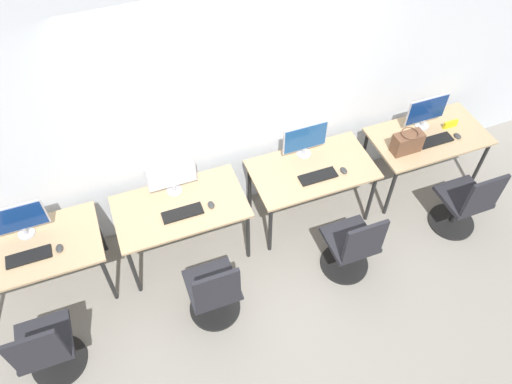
# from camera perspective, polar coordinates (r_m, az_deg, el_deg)

# --- Properties ---
(ground_plane) EXTENTS (20.00, 20.00, 0.00)m
(ground_plane) POSITION_cam_1_polar(r_m,az_deg,el_deg) (5.15, 0.55, -7.32)
(ground_plane) COLOR gray
(wall_back) EXTENTS (12.00, 0.05, 2.80)m
(wall_back) POSITION_cam_1_polar(r_m,az_deg,el_deg) (4.61, -3.02, 10.40)
(wall_back) COLOR silver
(wall_back) RESTS_ON ground_plane
(desk_far_left) EXTENTS (1.22, 0.69, 0.71)m
(desk_far_left) POSITION_cam_1_polar(r_m,az_deg,el_deg) (4.82, -24.29, -6.44)
(desk_far_left) COLOR tan
(desk_far_left) RESTS_ON ground_plane
(monitor_far_left) EXTENTS (0.46, 0.15, 0.38)m
(monitor_far_left) POSITION_cam_1_polar(r_m,az_deg,el_deg) (4.72, -25.50, -2.88)
(monitor_far_left) COLOR #B2B2B7
(monitor_far_left) RESTS_ON desk_far_left
(keyboard_far_left) EXTENTS (0.38, 0.13, 0.02)m
(keyboard_far_left) POSITION_cam_1_polar(r_m,az_deg,el_deg) (4.70, -24.53, -6.75)
(keyboard_far_left) COLOR black
(keyboard_far_left) RESTS_ON desk_far_left
(mouse_far_left) EXTENTS (0.06, 0.09, 0.03)m
(mouse_far_left) POSITION_cam_1_polar(r_m,az_deg,el_deg) (4.64, -21.56, -6.00)
(mouse_far_left) COLOR #333333
(mouse_far_left) RESTS_ON desk_far_left
(office_chair_far_left) EXTENTS (0.48, 0.48, 0.90)m
(office_chair_far_left) POSITION_cam_1_polar(r_m,az_deg,el_deg) (4.61, -22.74, -16.36)
(office_chair_far_left) COLOR black
(office_chair_far_left) RESTS_ON ground_plane
(desk_left) EXTENTS (1.22, 0.69, 0.71)m
(desk_left) POSITION_cam_1_polar(r_m,az_deg,el_deg) (4.73, -8.59, -2.15)
(desk_left) COLOR tan
(desk_left) RESTS_ON ground_plane
(monitor_left) EXTENTS (0.46, 0.15, 0.38)m
(monitor_left) POSITION_cam_1_polar(r_m,az_deg,el_deg) (4.64, -9.60, 1.75)
(monitor_left) COLOR #B2B2B7
(monitor_left) RESTS_ON desk_left
(keyboard_left) EXTENTS (0.38, 0.13, 0.02)m
(keyboard_left) POSITION_cam_1_polar(r_m,az_deg,el_deg) (4.60, -8.40, -2.39)
(keyboard_left) COLOR black
(keyboard_left) RESTS_ON desk_left
(mouse_left) EXTENTS (0.06, 0.09, 0.03)m
(mouse_left) POSITION_cam_1_polar(r_m,az_deg,el_deg) (4.62, -5.16, -1.47)
(mouse_left) COLOR #333333
(mouse_left) RESTS_ON desk_left
(office_chair_left) EXTENTS (0.48, 0.48, 0.90)m
(office_chair_left) POSITION_cam_1_polar(r_m,az_deg,el_deg) (4.52, -4.78, -11.50)
(office_chair_left) COLOR black
(office_chair_left) RESTS_ON ground_plane
(desk_right) EXTENTS (1.22, 0.69, 0.71)m
(desk_right) POSITION_cam_1_polar(r_m,az_deg,el_deg) (5.01, 6.41, 2.12)
(desk_right) COLOR tan
(desk_right) RESTS_ON ground_plane
(monitor_right) EXTENTS (0.46, 0.15, 0.38)m
(monitor_right) POSITION_cam_1_polar(r_m,az_deg,el_deg) (4.95, 5.64, 6.02)
(monitor_right) COLOR #B2B2B7
(monitor_right) RESTS_ON desk_right
(keyboard_right) EXTENTS (0.38, 0.13, 0.02)m
(keyboard_right) POSITION_cam_1_polar(r_m,az_deg,el_deg) (4.88, 7.09, 1.79)
(keyboard_right) COLOR black
(keyboard_right) RESTS_ON desk_right
(mouse_right) EXTENTS (0.06, 0.09, 0.03)m
(mouse_right) POSITION_cam_1_polar(r_m,az_deg,el_deg) (4.96, 9.99, 2.44)
(mouse_right) COLOR #333333
(mouse_right) RESTS_ON desk_right
(office_chair_right) EXTENTS (0.48, 0.48, 0.90)m
(office_chair_right) POSITION_cam_1_polar(r_m,az_deg,el_deg) (4.84, 10.88, -6.30)
(office_chair_right) COLOR black
(office_chair_right) RESTS_ON ground_plane
(desk_far_right) EXTENTS (1.22, 0.69, 0.71)m
(desk_far_right) POSITION_cam_1_polar(r_m,az_deg,el_deg) (5.62, 19.04, 5.61)
(desk_far_right) COLOR tan
(desk_far_right) RESTS_ON ground_plane
(monitor_far_right) EXTENTS (0.46, 0.15, 0.38)m
(monitor_far_right) POSITION_cam_1_polar(r_m,az_deg,el_deg) (5.52, 18.92, 8.73)
(monitor_far_right) COLOR #B2B2B7
(monitor_far_right) RESTS_ON desk_far_right
(keyboard_far_right) EXTENTS (0.38, 0.13, 0.02)m
(keyboard_far_right) POSITION_cam_1_polar(r_m,az_deg,el_deg) (5.51, 19.79, 5.57)
(keyboard_far_right) COLOR black
(keyboard_far_right) RESTS_ON desk_far_right
(mouse_far_right) EXTENTS (0.06, 0.09, 0.03)m
(mouse_far_right) POSITION_cam_1_polar(r_m,az_deg,el_deg) (5.64, 22.04, 5.96)
(mouse_far_right) COLOR #333333
(mouse_far_right) RESTS_ON desk_far_right
(office_chair_far_right) EXTENTS (0.48, 0.48, 0.90)m
(office_chair_far_right) POSITION_cam_1_polar(r_m,az_deg,el_deg) (5.49, 22.72, -1.35)
(office_chair_far_right) COLOR black
(office_chair_far_right) RESTS_ON ground_plane
(handbag) EXTENTS (0.30, 0.18, 0.25)m
(handbag) POSITION_cam_1_polar(r_m,az_deg,el_deg) (5.24, 16.91, 5.46)
(handbag) COLOR brown
(handbag) RESTS_ON desk_far_right
(placard_far_right) EXTENTS (0.16, 0.03, 0.08)m
(placard_far_right) POSITION_cam_1_polar(r_m,az_deg,el_deg) (5.71, 21.34, 7.24)
(placard_far_right) COLOR yellow
(placard_far_right) RESTS_ON desk_far_right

